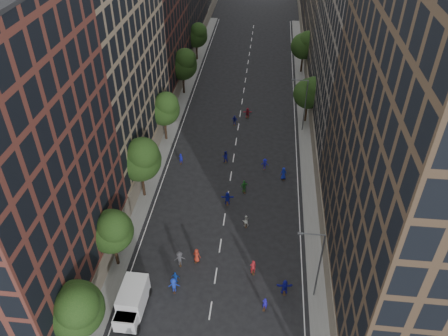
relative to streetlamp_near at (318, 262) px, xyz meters
name	(u,v)px	position (x,y,z in m)	size (l,w,h in m)	color
ground	(236,143)	(-10.37, 28.00, -5.17)	(240.00, 240.00, 0.00)	black
sidewalk_left	(171,115)	(-22.37, 35.50, -5.09)	(4.00, 105.00, 0.15)	slate
sidewalk_right	(310,123)	(1.63, 35.50, -5.09)	(4.00, 105.00, 0.15)	slate
bldg_left_b	(89,47)	(-29.37, 23.00, 11.83)	(14.00, 26.00, 34.00)	#826E55
bldg_left_c	(138,14)	(-29.37, 46.00, 8.83)	(14.00, 20.00, 28.00)	#582921
bldg_right_a	(438,142)	(8.63, 3.00, 12.83)	(14.00, 30.00, 36.00)	#463425
bldg_right_b	(376,37)	(8.63, 32.00, 11.33)	(14.00, 28.00, 33.00)	#6D645A
tree_left_0	(76,309)	(-21.38, -8.15, 0.79)	(5.20, 5.20, 8.83)	black
tree_left_1	(112,230)	(-21.39, 1.86, 0.38)	(4.80, 4.80, 8.21)	black
tree_left_2	(141,158)	(-21.36, 13.83, 1.19)	(5.60, 5.60, 9.45)	black
tree_left_3	(164,108)	(-21.38, 27.85, 0.65)	(5.00, 5.00, 8.58)	black
tree_left_4	(183,64)	(-21.37, 43.84, 0.93)	(5.40, 5.40, 9.08)	black
tree_left_5	(197,35)	(-21.39, 59.86, 0.51)	(4.80, 4.80, 8.33)	black
tree_right_a	(310,92)	(1.02, 35.85, 0.46)	(5.00, 5.00, 8.39)	black
tree_right_b	(305,45)	(1.02, 55.85, 0.79)	(5.20, 5.20, 8.83)	black
streetlamp_near	(318,262)	(0.00, 0.00, 0.00)	(2.64, 0.22, 9.06)	#595B60
streetlamp_far	(304,103)	(0.00, 33.00, 0.00)	(2.64, 0.22, 9.06)	#595B60
cargo_van	(132,302)	(-18.17, -3.84, -3.66)	(2.62, 5.44, 2.87)	white
skater_1	(265,304)	(-4.89, -2.13, -4.41)	(0.55, 0.36, 1.52)	#1F16B5
skater_3	(174,285)	(-14.50, -0.97, -4.24)	(1.20, 0.69, 1.86)	#1630B3
skater_4	(176,278)	(-14.54, 0.10, -4.37)	(0.94, 0.39, 1.61)	#1540AA
skater_5	(285,287)	(-2.88, 0.02, -4.24)	(1.72, 0.55, 1.85)	#121393
skater_6	(197,256)	(-12.75, 3.38, -4.27)	(0.88, 0.57, 1.80)	#A92D1C
skater_7	(253,267)	(-6.34, 2.35, -4.23)	(0.69, 0.45, 1.88)	maroon
skater_8	(246,221)	(-7.63, 9.62, -4.36)	(0.78, 0.61, 1.61)	white
skater_9	(180,259)	(-14.56, 2.67, -4.21)	(1.24, 0.71, 1.92)	#3C3C40
skater_10	(244,187)	(-8.25, 16.13, -4.20)	(1.13, 0.47, 1.94)	#1F6A23
skater_11	(227,198)	(-10.27, 13.51, -4.24)	(1.72, 0.55, 1.85)	#131A9E
skater_12	(283,174)	(-2.95, 19.62, -4.23)	(0.92, 0.60, 1.88)	navy
skater_13	(181,159)	(-18.03, 21.82, -4.34)	(0.60, 0.40, 1.66)	#121693
skater_14	(225,157)	(-11.53, 22.90, -4.27)	(0.87, 0.68, 1.79)	#121596
skater_15	(265,164)	(-5.64, 21.78, -4.34)	(1.07, 0.61, 1.65)	#1514AA
skater_16	(235,120)	(-11.05, 33.67, -4.35)	(0.96, 0.40, 1.64)	#121599
skater_17	(248,113)	(-9.05, 36.27, -4.29)	(1.64, 0.52, 1.76)	maroon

